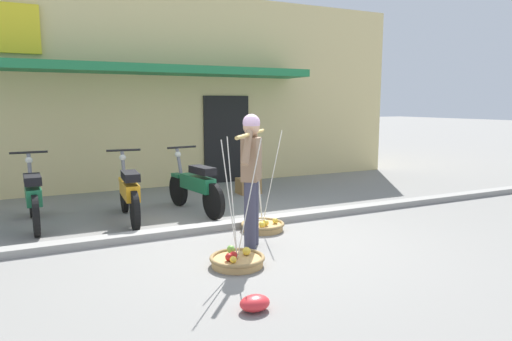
{
  "coord_description": "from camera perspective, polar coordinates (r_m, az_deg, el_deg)",
  "views": [
    {
      "loc": [
        -2.55,
        -5.34,
        1.82
      ],
      "look_at": [
        0.34,
        0.6,
        0.85
      ],
      "focal_mm": 31.96,
      "sensor_mm": 36.0,
      "label": 1
    }
  ],
  "objects": [
    {
      "name": "sidewalk_curb",
      "position": [
        6.79,
        -2.99,
        -6.76
      ],
      "size": [
        20.0,
        0.24,
        0.1
      ],
      "primitive_type": "cube",
      "color": "gray",
      "rests_on": "ground"
    },
    {
      "name": "motorcycle_nearest_shop",
      "position": [
        7.54,
        -26.13,
        -2.96
      ],
      "size": [
        0.54,
        1.82,
        1.09
      ],
      "color": "black",
      "rests_on": "ground"
    },
    {
      "name": "plastic_litter_bag",
      "position": [
        4.2,
        -0.15,
        -16.27
      ],
      "size": [
        0.28,
        0.22,
        0.14
      ],
      "primitive_type": "ellipsoid",
      "color": "red",
      "rests_on": "ground"
    },
    {
      "name": "storefront_building",
      "position": [
        12.47,
        -16.71,
        9.31
      ],
      "size": [
        13.0,
        6.0,
        4.2
      ],
      "color": "#DBC684",
      "rests_on": "ground"
    },
    {
      "name": "fruit_basket_right_side",
      "position": [
        5.26,
        -2.38,
        -11.04
      ],
      "size": [
        0.63,
        0.63,
        1.45
      ],
      "color": "tan",
      "rests_on": "ground"
    },
    {
      "name": "ground_plane",
      "position": [
        6.19,
        -0.43,
        -8.74
      ],
      "size": [
        90.0,
        90.0,
        0.0
      ],
      "primitive_type": "plane",
      "color": "gray"
    },
    {
      "name": "fruit_basket_left_side",
      "position": [
        6.64,
        0.82,
        -6.86
      ],
      "size": [
        0.63,
        0.63,
        1.45
      ],
      "color": "tan",
      "rests_on": "ground"
    },
    {
      "name": "motorcycle_second_in_row",
      "position": [
        7.35,
        -15.61,
        -2.68
      ],
      "size": [
        0.54,
        1.82,
        1.09
      ],
      "color": "black",
      "rests_on": "ground"
    },
    {
      "name": "motorcycle_third_in_row",
      "position": [
        7.7,
        -7.56,
        -1.94
      ],
      "size": [
        0.55,
        1.81,
        1.09
      ],
      "color": "black",
      "rests_on": "ground"
    },
    {
      "name": "fruit_vendor",
      "position": [
        5.74,
        -0.58,
        -0.1
      ],
      "size": [
        0.95,
        1.21,
        1.7
      ],
      "color": "#38384C",
      "rests_on": "ground"
    },
    {
      "name": "wooden_crate",
      "position": [
        9.31,
        -0.96,
        -1.92
      ],
      "size": [
        0.44,
        0.36,
        0.32
      ],
      "primitive_type": "cube",
      "color": "olive",
      "rests_on": "ground"
    }
  ]
}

